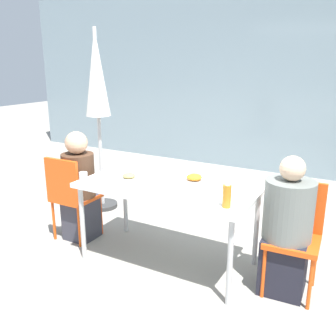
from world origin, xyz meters
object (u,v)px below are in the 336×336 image
(drinking_cup, at_px, (83,177))
(person_left, at_px, (79,189))
(chair_left, at_px, (70,192))
(person_right, at_px, (287,231))
(bottle, at_px, (227,196))
(salad_bowl, at_px, (190,189))
(chair_right, at_px, (295,228))
(closed_umbrella, at_px, (97,85))

(drinking_cup, bearing_deg, person_left, 139.26)
(chair_left, distance_m, person_left, 0.10)
(chair_left, height_order, drinking_cup, chair_left)
(person_right, relative_size, bottle, 5.85)
(salad_bowl, bearing_deg, drinking_cup, -167.96)
(person_left, height_order, chair_right, person_left)
(person_left, xyz_separation_m, salad_bowl, (1.28, -0.06, 0.24))
(person_right, bearing_deg, chair_left, 0.98)
(chair_right, xyz_separation_m, bottle, (-0.43, -0.39, 0.32))
(closed_umbrella, bearing_deg, person_left, -65.56)
(person_right, bearing_deg, drinking_cup, 7.88)
(chair_right, distance_m, closed_umbrella, 2.71)
(closed_umbrella, relative_size, drinking_cup, 26.66)
(chair_right, height_order, bottle, bottle)
(closed_umbrella, height_order, drinking_cup, closed_umbrella)
(chair_right, height_order, person_right, person_right)
(bottle, bearing_deg, chair_left, 174.86)
(person_left, height_order, person_right, person_left)
(chair_right, relative_size, salad_bowl, 4.75)
(person_left, xyz_separation_m, chair_right, (2.09, 0.16, -0.02))
(chair_left, distance_m, closed_umbrella, 1.36)
(bottle, distance_m, salad_bowl, 0.42)
(person_left, distance_m, salad_bowl, 1.30)
(person_left, bearing_deg, closed_umbrella, 113.54)
(salad_bowl, bearing_deg, person_right, 9.97)
(drinking_cup, relative_size, salad_bowl, 0.44)
(person_right, distance_m, drinking_cup, 1.79)
(chair_left, relative_size, bottle, 4.61)
(person_right, xyz_separation_m, closed_umbrella, (-2.40, 0.71, 1.00))
(person_left, xyz_separation_m, bottle, (1.66, -0.23, 0.30))
(chair_right, xyz_separation_m, closed_umbrella, (-2.44, 0.62, 1.00))
(chair_right, distance_m, salad_bowl, 0.88)
(chair_right, distance_m, bottle, 0.66)
(chair_right, distance_m, person_right, 0.09)
(chair_right, distance_m, drinking_cup, 1.85)
(chair_left, xyz_separation_m, drinking_cup, (0.36, -0.19, 0.27))
(closed_umbrella, bearing_deg, chair_left, -70.44)
(person_left, height_order, salad_bowl, person_left)
(chair_left, distance_m, bottle, 1.74)
(chair_left, bearing_deg, person_left, 57.98)
(chair_left, relative_size, closed_umbrella, 0.41)
(chair_left, bearing_deg, chair_right, 5.44)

